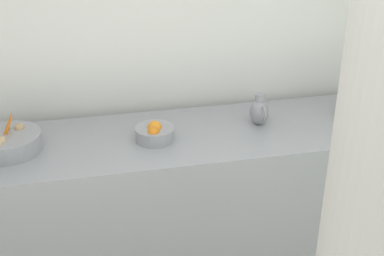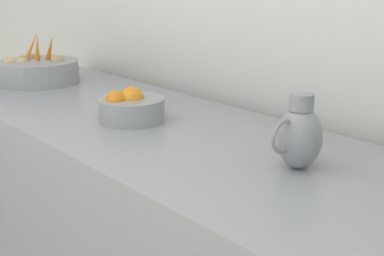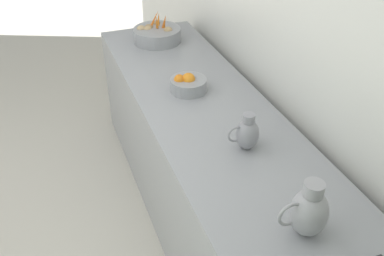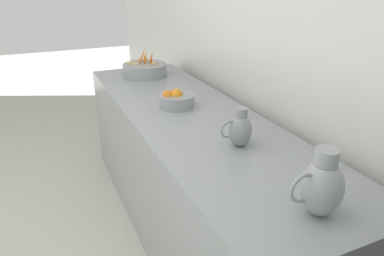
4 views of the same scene
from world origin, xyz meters
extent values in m
cylinder|color=gray|center=(-1.48, -1.11, 0.92)|extent=(0.36, 0.36, 0.10)
torus|color=gray|center=(-1.48, -1.11, 0.87)|extent=(0.21, 0.21, 0.01)
cone|color=orange|center=(-1.52, -1.18, 1.00)|extent=(0.06, 0.08, 0.12)
cone|color=orange|center=(-1.48, -1.09, 1.02)|extent=(0.06, 0.10, 0.15)
cone|color=orange|center=(-1.54, -1.10, 1.01)|extent=(0.05, 0.08, 0.14)
cone|color=orange|center=(-1.47, -1.16, 1.02)|extent=(0.10, 0.03, 0.15)
ellipsoid|color=tan|center=(-1.41, -1.13, 0.96)|extent=(0.06, 0.05, 0.05)
ellipsoid|color=tan|center=(-1.55, -1.05, 0.97)|extent=(0.06, 0.05, 0.05)
ellipsoid|color=tan|center=(-1.37, -1.15, 0.97)|extent=(0.07, 0.06, 0.05)
ellipsoid|color=#9E7F56|center=(-1.43, -1.16, 0.97)|extent=(0.07, 0.06, 0.05)
ellipsoid|color=#9E7F56|center=(-1.51, -1.22, 0.96)|extent=(0.06, 0.05, 0.04)
cylinder|color=gray|center=(-1.44, -0.30, 0.90)|extent=(0.22, 0.22, 0.08)
sphere|color=orange|center=(-1.44, -0.30, 0.94)|extent=(0.08, 0.08, 0.08)
sphere|color=orange|center=(-1.39, -0.32, 0.94)|extent=(0.07, 0.07, 0.07)
ellipsoid|color=gray|center=(-1.51, 0.35, 0.95)|extent=(0.12, 0.12, 0.16)
cylinder|color=gray|center=(-1.51, 0.35, 1.04)|extent=(0.06, 0.06, 0.04)
torus|color=gray|center=(-1.45, 0.35, 0.96)|extent=(0.09, 0.01, 0.09)
camera|label=1|loc=(1.19, -0.66, 2.25)|focal=48.45mm
camera|label=2|loc=(-0.47, 1.15, 1.35)|focal=49.38mm
camera|label=3|loc=(-0.64, 1.89, 2.17)|focal=40.30mm
camera|label=4|loc=(-0.64, 1.71, 1.64)|focal=33.44mm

